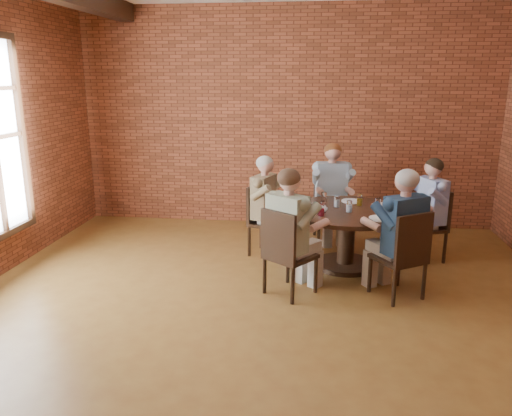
# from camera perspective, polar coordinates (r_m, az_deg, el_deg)

# --- Properties ---
(floor) EXTENTS (7.00, 7.00, 0.00)m
(floor) POSITION_cam_1_polar(r_m,az_deg,el_deg) (5.00, 0.42, -13.03)
(floor) COLOR olive
(floor) RESTS_ON ground
(wall_back) EXTENTS (7.00, 0.00, 7.00)m
(wall_back) POSITION_cam_1_polar(r_m,az_deg,el_deg) (7.93, 3.39, 10.23)
(wall_back) COLOR brown
(wall_back) RESTS_ON ground
(wall_front) EXTENTS (7.00, 0.00, 7.00)m
(wall_front) POSITION_cam_1_polar(r_m,az_deg,el_deg) (1.20, -19.98, -18.12)
(wall_front) COLOR brown
(wall_front) RESTS_ON ground
(dining_table) EXTENTS (1.47, 1.47, 0.75)m
(dining_table) POSITION_cam_1_polar(r_m,az_deg,el_deg) (6.29, 10.32, -2.10)
(dining_table) COLOR black
(dining_table) RESTS_ON floor
(chair_a) EXTENTS (0.55, 0.55, 0.94)m
(chair_a) POSITION_cam_1_polar(r_m,az_deg,el_deg) (6.85, 19.47, -1.50)
(chair_a) COLOR black
(chair_a) RESTS_ON floor
(diner_a) EXTENTS (0.79, 0.72, 1.33)m
(diner_a) POSITION_cam_1_polar(r_m,az_deg,el_deg) (6.76, 18.97, -0.26)
(diner_a) COLOR #425CAC
(diner_a) RESTS_ON floor
(chair_b) EXTENTS (0.53, 0.53, 0.98)m
(chair_b) POSITION_cam_1_polar(r_m,az_deg,el_deg) (7.41, 8.48, 0.56)
(chair_b) COLOR black
(chair_b) RESTS_ON floor
(diner_b) EXTENTS (0.67, 0.79, 1.41)m
(diner_b) POSITION_cam_1_polar(r_m,az_deg,el_deg) (7.28, 8.66, 1.74)
(diner_b) COLOR #95ABBD
(diner_b) RESTS_ON floor
(chair_c) EXTENTS (0.54, 0.54, 0.94)m
(chair_c) POSITION_cam_1_polar(r_m,az_deg,el_deg) (6.68, 0.66, -1.03)
(chair_c) COLOR black
(chair_c) RESTS_ON floor
(diner_c) EXTENTS (0.78, 0.71, 1.33)m
(diner_c) POSITION_cam_1_polar(r_m,az_deg,el_deg) (6.60, 1.33, 0.19)
(diner_c) COLOR brown
(diner_c) RESTS_ON floor
(chair_d) EXTENTS (0.64, 0.64, 0.98)m
(chair_d) POSITION_cam_1_polar(r_m,az_deg,el_deg) (5.38, 3.32, -4.84)
(chair_d) COLOR black
(chair_d) RESTS_ON floor
(diner_d) EXTENTS (0.88, 0.90, 1.40)m
(diner_d) POSITION_cam_1_polar(r_m,az_deg,el_deg) (5.40, 4.01, -2.82)
(diner_d) COLOR gray
(diner_d) RESTS_ON floor
(chair_e) EXTENTS (0.64, 0.64, 0.98)m
(chair_e) POSITION_cam_1_polar(r_m,az_deg,el_deg) (5.52, 16.64, -4.95)
(chair_e) COLOR black
(chair_e) RESTS_ON floor
(diner_e) EXTENTS (0.86, 0.90, 1.41)m
(diner_e) POSITION_cam_1_polar(r_m,az_deg,el_deg) (5.53, 16.11, -2.91)
(diner_e) COLOR navy
(diner_e) RESTS_ON floor
(plate_a) EXTENTS (0.26, 0.26, 0.01)m
(plate_a) POSITION_cam_1_polar(r_m,az_deg,el_deg) (6.48, 14.22, 0.30)
(plate_a) COLOR white
(plate_a) RESTS_ON dining_table
(plate_b) EXTENTS (0.26, 0.26, 0.01)m
(plate_b) POSITION_cam_1_polar(r_m,az_deg,el_deg) (6.62, 10.86, 0.79)
(plate_b) COLOR white
(plate_b) RESTS_ON dining_table
(plate_c) EXTENTS (0.26, 0.26, 0.01)m
(plate_c) POSITION_cam_1_polar(r_m,az_deg,el_deg) (6.19, 6.96, -0.03)
(plate_c) COLOR white
(plate_c) RESTS_ON dining_table
(plate_d) EXTENTS (0.26, 0.26, 0.01)m
(plate_d) POSITION_cam_1_polar(r_m,az_deg,el_deg) (5.89, 14.02, -1.15)
(plate_d) COLOR white
(plate_d) RESTS_ON dining_table
(glass_a) EXTENTS (0.07, 0.07, 0.14)m
(glass_a) POSITION_cam_1_polar(r_m,az_deg,el_deg) (6.29, 13.73, 0.47)
(glass_a) COLOR white
(glass_a) RESTS_ON dining_table
(glass_b) EXTENTS (0.07, 0.07, 0.14)m
(glass_b) POSITION_cam_1_polar(r_m,az_deg,el_deg) (6.43, 11.77, 0.90)
(glass_b) COLOR white
(glass_b) RESTS_ON dining_table
(glass_c) EXTENTS (0.07, 0.07, 0.14)m
(glass_c) POSITION_cam_1_polar(r_m,az_deg,el_deg) (6.48, 7.78, 1.19)
(glass_c) COLOR white
(glass_c) RESTS_ON dining_table
(glass_d) EXTENTS (0.07, 0.07, 0.14)m
(glass_d) POSITION_cam_1_polar(r_m,az_deg,el_deg) (6.30, 9.20, 0.74)
(glass_d) COLOR white
(glass_d) RESTS_ON dining_table
(glass_e) EXTENTS (0.07, 0.07, 0.14)m
(glass_e) POSITION_cam_1_polar(r_m,az_deg,el_deg) (6.02, 7.68, 0.13)
(glass_e) COLOR white
(glass_e) RESTS_ON dining_table
(glass_f) EXTENTS (0.07, 0.07, 0.14)m
(glass_f) POSITION_cam_1_polar(r_m,az_deg,el_deg) (5.88, 7.48, -0.22)
(glass_f) COLOR white
(glass_f) RESTS_ON dining_table
(glass_g) EXTENTS (0.07, 0.07, 0.14)m
(glass_g) POSITION_cam_1_polar(r_m,az_deg,el_deg) (6.09, 10.60, 0.18)
(glass_g) COLOR white
(glass_g) RESTS_ON dining_table
(smartphone) EXTENTS (0.11, 0.15, 0.01)m
(smartphone) POSITION_cam_1_polar(r_m,az_deg,el_deg) (5.82, 12.99, -1.31)
(smartphone) COLOR black
(smartphone) RESTS_ON dining_table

